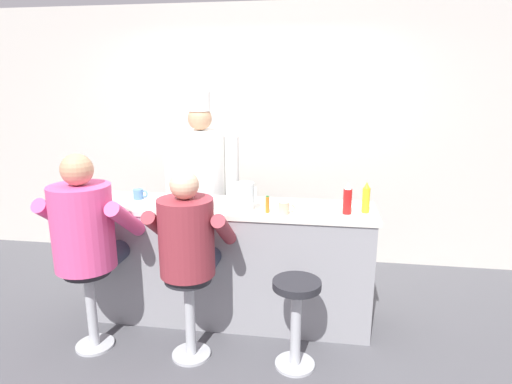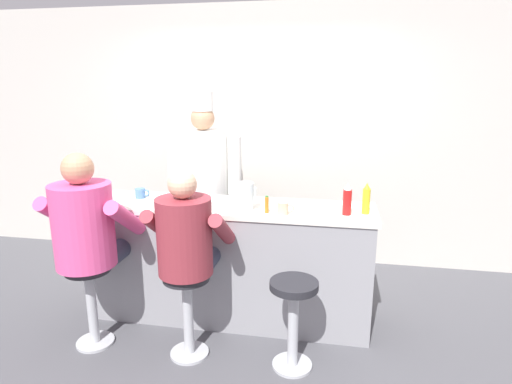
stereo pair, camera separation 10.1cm
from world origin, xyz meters
name	(u,v)px [view 1 (the left image)]	position (x,y,z in m)	size (l,w,h in m)	color
ground_plane	(224,334)	(0.00, 0.00, 0.00)	(20.00, 20.00, 0.00)	#4C4C51
wall_back	(256,137)	(0.00, 1.65, 1.35)	(10.00, 0.06, 2.70)	beige
diner_counter	(230,262)	(0.00, 0.28, 0.49)	(2.27, 0.57, 0.97)	gray
ketchup_bottle_red	(347,199)	(0.90, 0.18, 1.08)	(0.06, 0.06, 0.24)	red
mustard_bottle_yellow	(366,198)	(1.04, 0.24, 1.08)	(0.06, 0.06, 0.23)	yellow
hot_sauce_bottle_orange	(267,205)	(0.32, 0.12, 1.03)	(0.03, 0.03, 0.13)	orange
water_pitcher_clear	(245,196)	(0.14, 0.17, 1.08)	(0.16, 0.14, 0.21)	silver
breakfast_plate	(172,201)	(-0.47, 0.27, 0.99)	(0.24, 0.24, 0.05)	white
cereal_bowl	(207,204)	(-0.16, 0.19, 1.00)	(0.16, 0.16, 0.06)	white
coffee_mug_tan	(284,208)	(0.45, 0.10, 1.02)	(0.12, 0.08, 0.09)	beige
coffee_mug_blue	(139,194)	(-0.78, 0.35, 1.01)	(0.13, 0.08, 0.08)	#4C7AB2
diner_seated_pink	(86,231)	(-0.91, -0.26, 0.90)	(0.64, 0.63, 1.45)	#B2B5BA
diner_seated_maroon	(188,242)	(-0.17, -0.27, 0.85)	(0.57, 0.56, 1.36)	#B2B5BA
empty_stool_round	(296,310)	(0.57, -0.30, 0.43)	(0.33, 0.33, 0.64)	#B2B5BA
cook_in_whites_near	(202,181)	(-0.41, 0.93, 1.01)	(0.72, 0.46, 1.83)	#232328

